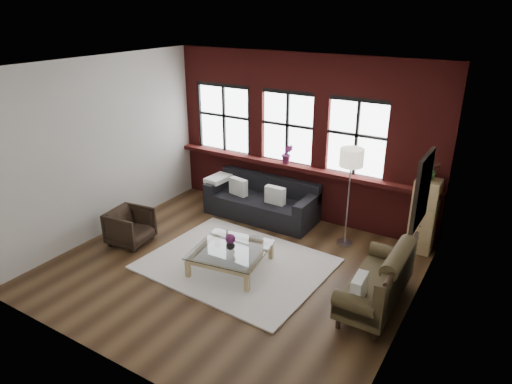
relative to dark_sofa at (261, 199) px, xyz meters
The scene contains 26 objects.
floor 2.02m from the dark_sofa, 73.26° to the right, with size 5.50×5.50×0.00m, color #392514.
ceiling 3.43m from the dark_sofa, 73.26° to the right, with size 5.50×5.50×0.00m, color white.
wall_back 1.46m from the dark_sofa, 46.40° to the left, with size 5.50×5.50×0.00m, color beige.
wall_front 4.60m from the dark_sofa, 82.60° to the right, with size 5.50×5.50×0.00m, color beige.
wall_left 3.13m from the dark_sofa, 138.91° to the right, with size 5.00×5.00×0.00m, color beige.
wall_right 4.01m from the dark_sofa, 29.77° to the right, with size 5.00×5.00×0.00m, color beige.
brick_backwall 1.43m from the dark_sofa, 43.39° to the left, with size 5.50×0.12×3.20m, color #5C1715, non-canonical shape.
sill_ledge 0.97m from the dark_sofa, 38.23° to the left, with size 5.50×0.30×0.08m, color #5C1715.
window_left 1.91m from the dark_sofa, 155.88° to the left, with size 1.38×0.10×1.50m, color black, non-canonical shape.
window_mid 1.48m from the dark_sofa, 63.74° to the left, with size 1.38×0.10×1.50m, color black, non-canonical shape.
window_right 2.22m from the dark_sofa, 18.22° to the left, with size 1.38×0.10×1.50m, color black, non-canonical shape.
wall_poster 3.94m from the dark_sofa, 25.93° to the right, with size 0.05×0.74×0.94m, color black, non-canonical shape.
shag_rug 1.91m from the dark_sofa, 71.79° to the right, with size 2.86×2.25×0.03m, color silver.
dark_sofa is the anchor object (origin of this frame).
pillow_a 0.52m from the dark_sofa, 168.14° to the right, with size 0.40×0.14×0.34m, color white.
pillow_b 0.43m from the dark_sofa, 15.11° to the right, with size 0.40×0.14×0.34m, color white.
vintage_settee 3.32m from the dark_sofa, 30.22° to the right, with size 0.75×1.70×0.90m, color #40341D, non-canonical shape.
pillow_settee 3.55m from the dark_sofa, 38.12° to the right, with size 0.14×0.38×0.34m, color white.
armchair 2.58m from the dark_sofa, 124.18° to the right, with size 0.68×0.69×0.63m, color black.
coffee_table 2.03m from the dark_sofa, 73.28° to the right, with size 1.13×1.13×0.38m, color tan, non-canonical shape.
vase 2.02m from the dark_sofa, 73.28° to the right, with size 0.14×0.14×0.15m, color #B2B2B2.
flowers 2.02m from the dark_sofa, 73.28° to the right, with size 0.16×0.16×0.16m, color #632254.
drawer_chest 3.07m from the dark_sofa, ahead, with size 0.40×0.40×1.31m, color tan.
potted_plant_top 3.24m from the dark_sofa, ahead, with size 0.30×0.26×0.34m, color #2D5923.
floor_lamp 1.94m from the dark_sofa, ahead, with size 0.40×0.40×1.93m, color #A5A5A8, non-canonical shape.
sill_plant 1.03m from the dark_sofa, 51.28° to the left, with size 0.22×0.18×0.40m, color #632254.
Camera 1 is at (3.69, -5.27, 4.00)m, focal length 32.00 mm.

